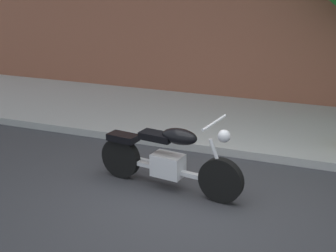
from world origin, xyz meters
name	(u,v)px	position (x,y,z in m)	size (l,w,h in m)	color
ground_plane	(193,202)	(0.00, 0.00, 0.00)	(60.00, 60.00, 0.00)	#38383D
sidewalk	(247,124)	(0.00, 3.36, 0.07)	(20.46, 3.27, 0.14)	#A7A7A7
motorcycle	(168,159)	(-0.46, 0.26, 0.46)	(2.23, 0.74, 1.12)	black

